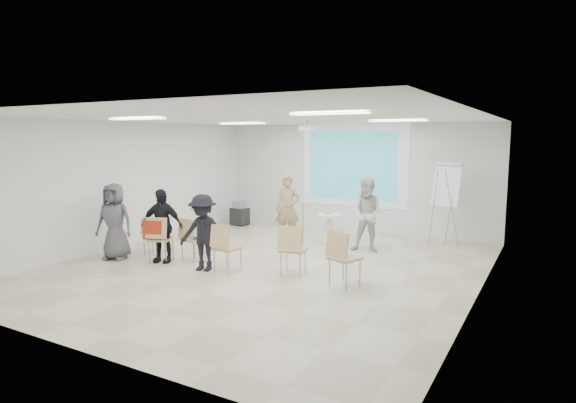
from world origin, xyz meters
The scene contains 30 objects.
floor centered at (0.00, 0.00, -0.05)m, with size 8.00×9.00×0.10m, color beige.
ceiling centered at (0.00, 0.00, 3.05)m, with size 8.00×9.00×0.10m, color white.
wall_back centered at (0.00, 4.55, 1.50)m, with size 8.00×0.10×3.00m, color silver.
wall_left centered at (-4.05, 0.00, 1.50)m, with size 0.10×9.00×3.00m, color silver.
wall_right centered at (4.05, 0.00, 1.50)m, with size 0.10×9.00×3.00m, color silver.
projection_halo centered at (0.00, 4.49, 1.85)m, with size 3.20×0.01×2.30m, color silver.
projection_image centered at (0.00, 4.47, 1.85)m, with size 2.60×0.01×1.90m, color teal.
pedestal_table centered at (0.21, 2.53, 0.43)m, with size 0.69×0.69×0.77m.
player_left centered at (-0.81, 2.23, 0.97)m, with size 0.71×0.48×1.94m, color tan.
player_right centered at (1.30, 2.26, 0.95)m, with size 0.92×0.73×1.90m, color silver.
controller_left centered at (-0.63, 2.48, 1.28)m, with size 0.04×0.11×0.04m, color white.
controller_right centered at (1.12, 2.51, 1.28)m, with size 0.04×0.12×0.04m, color silver.
chair_far_left centered at (-2.81, -0.42, 0.50)m, with size 0.46×0.49×0.85m.
chair_left_mid centered at (-2.18, -0.85, 0.58)m, with size 0.60×0.62×0.98m.
chair_left_inner centered at (-1.66, -0.45, 0.55)m, with size 0.49×0.52×0.93m.
chair_center centered at (-0.48, -0.84, 0.57)m, with size 0.48×0.51×0.97m.
chair_right_inner centered at (0.76, -0.40, 0.59)m, with size 0.56×0.59×1.00m.
chair_right_far centered at (1.83, -0.54, 0.59)m, with size 0.59×0.62×1.01m.
red_jacket centered at (-2.21, -0.99, 0.72)m, with size 0.41×0.09×0.39m, color #B52F16.
laptop centered at (-1.65, -0.35, 0.50)m, with size 0.34×0.25×0.03m, color black.
audience_left centered at (-2.16, -0.78, 0.89)m, with size 1.04×0.62×1.79m, color black.
audience_mid centered at (-0.98, -0.88, 0.86)m, with size 1.11×0.61×1.72m, color black.
audience_outer centered at (-3.23, -1.09, 0.93)m, with size 0.90×0.60×1.85m, color #505055.
flipchart_easel centered at (2.74, 3.66, 1.48)m, with size 0.81×0.65×2.01m.
av_cart centered at (-3.24, 3.60, 0.34)m, with size 0.54×0.45×0.73m.
ceiling_projector centered at (0.10, 1.49, 2.69)m, with size 0.30×0.25×3.00m.
fluor_panel_nw centered at (-2.00, 2.00, 2.97)m, with size 1.20×0.30×0.02m, color white.
fluor_panel_ne centered at (2.00, 2.00, 2.97)m, with size 1.20×0.30×0.02m, color white.
fluor_panel_sw centered at (-2.00, -1.50, 2.97)m, with size 1.20×0.30×0.02m, color white.
fluor_panel_se centered at (2.00, -1.50, 2.97)m, with size 1.20×0.30×0.02m, color white.
Camera 1 is at (5.03, -8.16, 2.61)m, focal length 30.00 mm.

